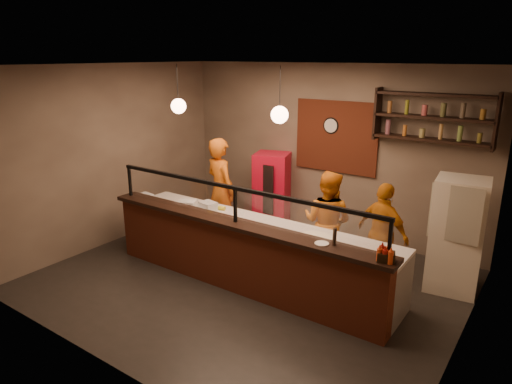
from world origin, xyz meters
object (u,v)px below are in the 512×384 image
Objects in this scene: pepper_mill at (335,237)px; cook_right at (383,234)px; cook_mid at (327,222)px; pizza_dough at (315,237)px; wall_clock at (331,126)px; red_cooler at (272,191)px; cook_left at (221,190)px; condiment_caddy at (386,257)px; fridge at (457,235)px.

cook_right is at bearing 84.34° from pepper_mill.
cook_mid is 0.88m from pizza_dough.
wall_clock is 1.75m from red_cooler.
cook_right is (0.85, 0.15, -0.05)m from cook_mid.
red_cooler is at bearing 135.18° from pizza_dough.
cook_mid is at bearing -162.47° from cook_left.
pepper_mill is at bearing -61.70° from red_cooler.
pepper_mill reaches higher than pizza_dough.
cook_left reaches higher than condiment_caddy.
condiment_caddy is at bearing -55.74° from red_cooler.
cook_left is 3.03m from cook_right.
red_cooler is at bearing -0.26° from cook_right.
cook_mid is at bearing -64.16° from wall_clock.
condiment_caddy is at bearing 177.42° from cook_left.
fridge is at bearing -20.20° from wall_clock.
cook_mid is 1.06× the size of cook_right.
cook_right is at bearing -165.01° from fridge.
fridge is at bearing -154.41° from cook_left.
cook_left is at bearing 158.95° from condiment_caddy.
wall_clock is at bearing -19.58° from cook_right.
wall_clock reaches higher than cook_right.
wall_clock is 0.18× the size of cook_mid.
pepper_mill is (-0.14, -1.40, 0.39)m from cook_right.
pepper_mill is at bearing -62.47° from wall_clock.
cook_left is at bearing -127.54° from red_cooler.
condiment_caddy is (2.10, -2.79, -0.98)m from wall_clock.
wall_clock is 2.95m from fridge.
cook_left is 1.14× the size of fridge.
cook_left is 4.00m from fridge.
pepper_mill reaches higher than condiment_caddy.
red_cooler is at bearing 163.34° from fridge.
red_cooler reaches higher than pepper_mill.
cook_right is 1.46m from pepper_mill.
cook_mid reaches higher than red_cooler.
cook_mid reaches higher than cook_right.
pepper_mill is at bearing 118.22° from cook_mid.
wall_clock reaches higher than cook_left.
wall_clock is at bearing -65.37° from cook_mid.
pizza_dough is (0.22, -0.84, 0.08)m from cook_mid.
red_cooler is at bearing -33.97° from cook_mid.
cook_left reaches higher than pizza_dough.
red_cooler is (0.40, 1.11, -0.21)m from cook_left.
cook_mid is at bearing -170.49° from fridge.
pizza_dough is at bearing 178.32° from cook_left.
wall_clock is 0.18× the size of fridge.
red_cooler is 2.82m from pizza_dough.
cook_right is 7.82× the size of condiment_caddy.
condiment_caddy is 0.89× the size of pepper_mill.
wall_clock is at bearing 117.53° from pepper_mill.
pepper_mill is (-1.09, -1.78, 0.33)m from fridge.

